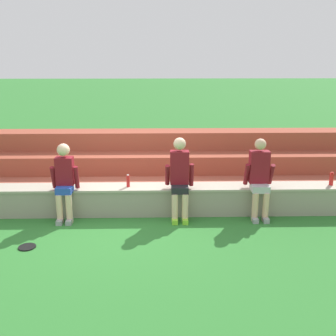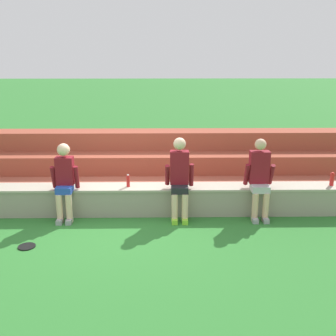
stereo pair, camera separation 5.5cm
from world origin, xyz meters
name	(u,v)px [view 1 (the left image)]	position (x,y,z in m)	size (l,w,h in m)	color
ground_plane	(123,218)	(0.00, 0.00, 0.00)	(80.00, 80.00, 0.00)	#2D752D
stone_seating_wall	(124,199)	(0.00, 0.23, 0.28)	(8.36, 0.49, 0.53)	gray
brick_bleachers	(129,167)	(0.00, 1.78, 0.46)	(10.98, 1.81, 1.19)	#AA543F
person_far_left	(64,180)	(-1.01, -0.03, 0.74)	(0.48, 0.50, 1.38)	beige
person_left_of_center	(180,176)	(1.02, -0.01, 0.79)	(0.51, 0.53, 1.47)	beige
person_center	(260,176)	(2.45, 0.00, 0.77)	(0.52, 0.52, 1.44)	#DBAD89
water_bottle_mid_left	(128,181)	(0.09, 0.21, 0.64)	(0.06, 0.06, 0.23)	red
water_bottle_near_left	(331,179)	(3.84, 0.22, 0.65)	(0.08, 0.08, 0.25)	red
frisbee	(27,247)	(-1.39, -1.15, 0.01)	(0.27, 0.27, 0.02)	black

